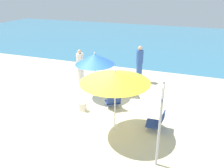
# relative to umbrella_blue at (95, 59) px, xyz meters

# --- Properties ---
(ground_plane) EXTENTS (40.00, 40.00, 0.00)m
(ground_plane) POSITION_rel_umbrella_blue_xyz_m (0.39, -1.53, -1.60)
(ground_plane) COLOR beige
(sea_water) EXTENTS (40.00, 16.00, 0.01)m
(sea_water) POSITION_rel_umbrella_blue_xyz_m (0.39, 11.80, -1.60)
(sea_water) COLOR teal
(sea_water) RESTS_ON ground_plane
(umbrella_blue) EXTENTS (1.61, 1.61, 1.88)m
(umbrella_blue) POSITION_rel_umbrella_blue_xyz_m (0.00, 0.00, 0.00)
(umbrella_blue) COLOR silver
(umbrella_blue) RESTS_ON ground_plane
(umbrella_yellow) EXTENTS (2.09, 2.09, 2.09)m
(umbrella_yellow) POSITION_rel_umbrella_blue_xyz_m (1.62, -2.22, 0.26)
(umbrella_yellow) COLOR silver
(umbrella_yellow) RESTS_ON ground_plane
(beach_chair_a) EXTENTS (0.74, 0.74, 0.63)m
(beach_chair_a) POSITION_rel_umbrella_blue_xyz_m (1.09, -0.84, -1.30)
(beach_chair_a) COLOR navy
(beach_chair_a) RESTS_ON ground_plane
(beach_chair_b) EXTENTS (0.59, 0.54, 0.65)m
(beach_chair_b) POSITION_rel_umbrella_blue_xyz_m (2.89, -1.73, -1.29)
(beach_chair_b) COLOR navy
(beach_chair_b) RESTS_ON ground_plane
(beach_chair_c) EXTENTS (0.76, 0.74, 0.58)m
(beach_chair_c) POSITION_rel_umbrella_blue_xyz_m (1.30, 0.40, -1.29)
(beach_chair_c) COLOR white
(beach_chair_c) RESTS_ON ground_plane
(person_a) EXTENTS (0.33, 0.33, 1.75)m
(person_a) POSITION_rel_umbrella_blue_xyz_m (1.38, 2.13, -0.72)
(person_a) COLOR #2D519E
(person_a) RESTS_ON ground_plane
(person_b) EXTENTS (0.34, 0.34, 1.66)m
(person_b) POSITION_rel_umbrella_blue_xyz_m (-1.16, 0.93, -0.77)
(person_b) COLOR silver
(person_b) RESTS_ON ground_plane
(warning_sign) EXTENTS (0.07, 0.48, 2.35)m
(warning_sign) POSITION_rel_umbrella_blue_xyz_m (3.12, -3.28, -0.10)
(warning_sign) COLOR #ADADB2
(warning_sign) RESTS_ON ground_plane
(beach_bag) EXTENTS (0.23, 0.20, 0.32)m
(beach_bag) POSITION_rel_umbrella_blue_xyz_m (0.09, -1.41, -1.44)
(beach_bag) COLOR silver
(beach_bag) RESTS_ON ground_plane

